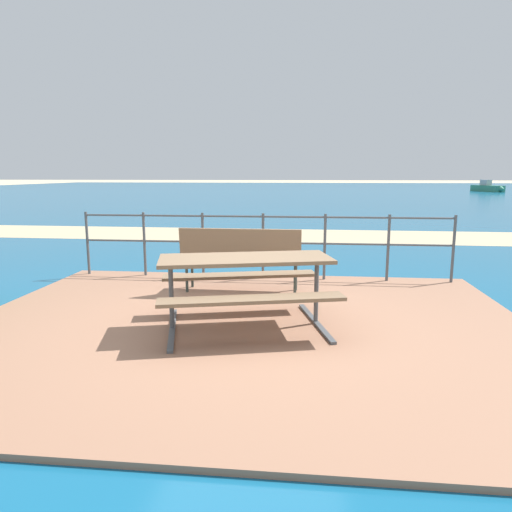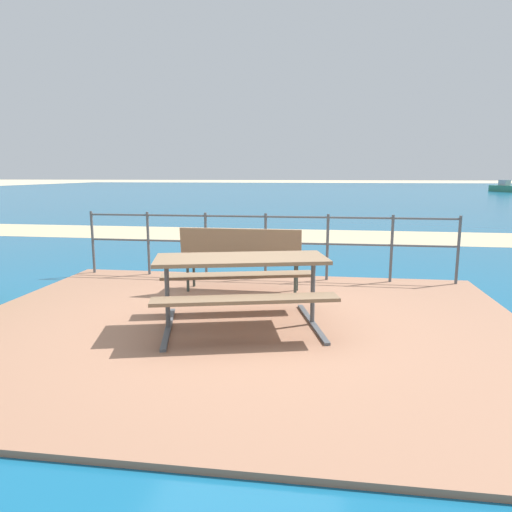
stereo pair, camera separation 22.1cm
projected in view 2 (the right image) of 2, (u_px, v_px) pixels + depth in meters
ground_plane at (240, 329)px, 5.24m from camera, size 240.00×240.00×0.00m
patio_paving at (240, 326)px, 5.24m from camera, size 6.40×5.20×0.06m
sea_water at (313, 192)px, 44.23m from camera, size 90.00×90.00×0.01m
beach_strip at (290, 235)px, 13.11m from camera, size 54.04×3.63×0.01m
picnic_table at (241, 274)px, 5.02m from camera, size 2.11×1.76×0.78m
park_bench at (241, 254)px, 6.51m from camera, size 1.71×0.45×0.93m
railing_fence at (266, 239)px, 7.41m from camera, size 5.94×0.04×1.05m
boat_near at (507, 188)px, 43.92m from camera, size 2.08×4.22×1.13m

